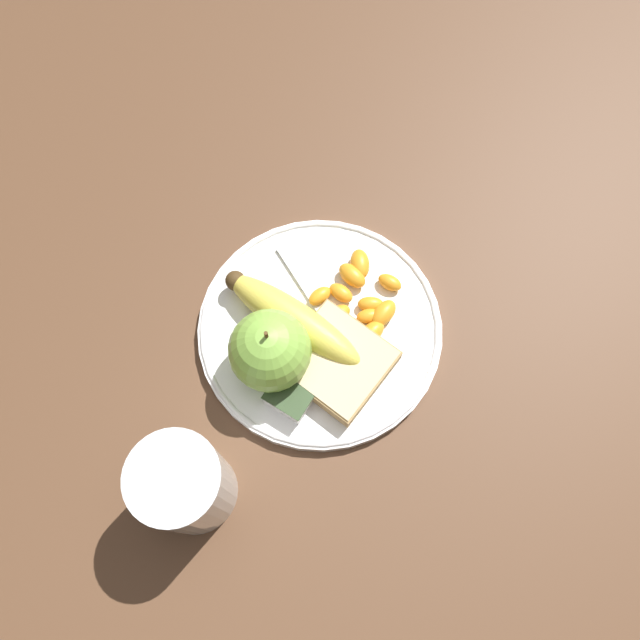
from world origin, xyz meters
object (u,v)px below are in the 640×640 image
Objects in this scene: plate at (320,328)px; jam_packet at (290,397)px; banana at (291,318)px; bread_slice at (337,362)px; juice_glass at (186,485)px; apple at (270,350)px; fork at (328,319)px.

jam_packet is at bearing -78.86° from plate.
bread_slice is (0.06, -0.01, -0.01)m from banana.
juice_glass reaches higher than apple.
fork is at bearing 132.38° from bread_slice.
jam_packet is at bearing 76.28° from juice_glass.
plate is at bearing -76.46° from fork.
juice_glass is 0.19m from banana.
banana is 3.88× the size of jam_packet.
fork is at bearing 72.07° from apple.
juice_glass is at bearing -67.38° from fork.
juice_glass is 0.70× the size of fork.
fork is 0.09m from jam_packet.
plate is at bearing 86.14° from juice_glass.
plate is at bearing 101.14° from jam_packet.
plate is 0.08m from jam_packet.
apple is 0.86× the size of bread_slice.
banana reaches higher than bread_slice.
jam_packet is (0.02, -0.08, 0.01)m from plate.
fork is (-0.03, 0.04, -0.01)m from bread_slice.
plate is at bearing 71.24° from apple.
plate is 5.92× the size of jam_packet.
juice_glass reaches higher than bread_slice.
apple is 0.05m from jam_packet.
fork is at bearing 85.63° from juice_glass.
plate is 2.31× the size of juice_glass.
jam_packet reaches higher than plate.
fork is (0.03, 0.02, -0.02)m from banana.
banana is 0.08m from jam_packet.
bread_slice is at bearing -35.46° from plate.
apple is (-0.01, 0.14, 0.00)m from juice_glass.
apple reaches higher than fork.
juice_glass reaches higher than banana.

